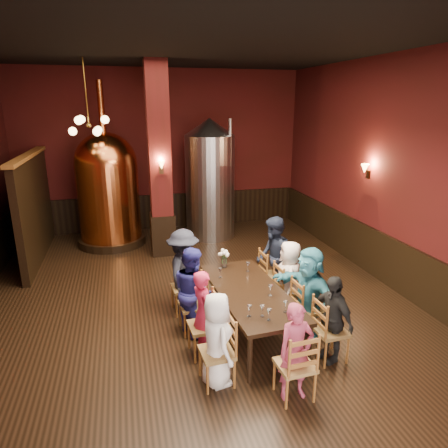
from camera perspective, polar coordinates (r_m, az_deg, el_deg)
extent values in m
plane|color=black|center=(7.58, -3.96, -11.26)|extent=(10.00, 10.00, 0.00)
plane|color=black|center=(6.75, -4.80, 24.75)|extent=(10.00, 10.00, 0.00)
cube|color=#480F11|center=(11.72, -8.76, 10.23)|extent=(8.00, 0.02, 4.50)
cube|color=#480F11|center=(2.37, 18.91, -18.06)|extent=(8.00, 0.02, 4.50)
cube|color=#480F11|center=(8.47, 23.55, 6.52)|extent=(0.02, 10.00, 4.50)
cube|color=black|center=(8.89, 22.03, -4.62)|extent=(0.08, 9.90, 1.00)
cube|color=black|center=(12.00, -8.37, 1.88)|extent=(7.90, 0.08, 1.00)
cube|color=#480F11|center=(9.52, -9.17, 8.70)|extent=(0.58, 0.58, 4.50)
cube|color=black|center=(10.27, -25.43, 1.89)|extent=(0.22, 3.50, 2.40)
cube|color=black|center=(6.39, 3.73, -9.64)|extent=(1.14, 2.45, 0.06)
cylinder|color=black|center=(5.53, 3.70, -18.80)|extent=(0.07, 0.07, 0.69)
cylinder|color=black|center=(5.86, 12.11, -16.91)|extent=(0.07, 0.07, 0.69)
cylinder|color=black|center=(7.40, -2.80, -8.96)|extent=(0.07, 0.07, 0.69)
cylinder|color=black|center=(7.65, 3.64, -8.07)|extent=(0.07, 0.07, 0.69)
imported|color=white|center=(5.36, -1.05, -16.19)|extent=(0.50, 0.68, 1.29)
imported|color=#C32147|center=(5.90, -2.98, -12.63)|extent=(0.41, 0.54, 1.33)
imported|color=navy|center=(6.45, -4.51, -9.42)|extent=(0.55, 0.77, 1.44)
imported|color=black|center=(7.02, -5.80, -6.78)|extent=(0.83, 1.11, 1.52)
imported|color=black|center=(6.00, 15.12, -12.89)|extent=(0.51, 0.82, 1.30)
imported|color=teal|center=(6.45, 11.97, -9.52)|extent=(0.83, 1.44, 1.48)
imported|color=white|center=(7.00, 9.28, -7.76)|extent=(0.58, 0.75, 1.35)
imported|color=#192033|center=(7.51, 7.02, -4.94)|extent=(0.57, 0.85, 1.59)
imported|color=#9F3550|center=(5.22, 10.22, -17.57)|extent=(0.49, 0.34, 1.28)
cylinder|color=black|center=(11.01, -15.64, -2.16)|extent=(1.74, 1.74, 0.19)
cylinder|color=orange|center=(10.72, -16.08, 3.22)|extent=(1.90, 1.90, 1.93)
sphere|color=orange|center=(10.54, -16.51, 8.32)|extent=(1.54, 1.54, 1.54)
cylinder|color=orange|center=(10.44, -17.14, 15.65)|extent=(0.15, 0.15, 1.25)
cylinder|color=#B2B2B7|center=(10.89, -2.01, 5.28)|extent=(1.71, 1.71, 2.76)
cone|color=#B2B2B7|center=(10.68, -2.10, 13.72)|extent=(1.33, 1.33, 0.44)
cylinder|color=#B2B2B7|center=(10.52, 0.87, 6.41)|extent=(0.09, 0.09, 3.09)
cylinder|color=white|center=(7.16, 0.03, -5.51)|extent=(0.10, 0.10, 0.18)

